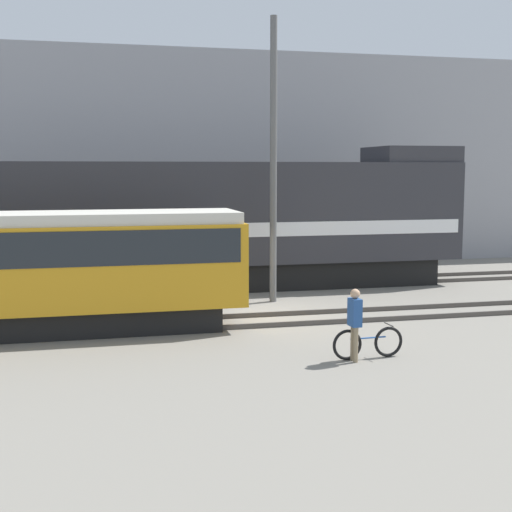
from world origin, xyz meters
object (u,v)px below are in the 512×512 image
Objects in this scene: streetcar at (34,265)px; utility_pole_left at (273,162)px; freight_locomotive at (174,223)px; bicycle at (368,343)px; person at (355,318)px.

utility_pole_left is (7.36, 3.05, 2.76)m from streetcar.
streetcar is at bearing -126.31° from freight_locomotive.
bicycle is 1.05× the size of person.
bicycle is at bearing 22.79° from person.
bicycle is 8.57m from utility_pole_left.
freight_locomotive is 4.72m from utility_pole_left.
streetcar is at bearing 150.20° from bicycle.
person reaches higher than bicycle.
freight_locomotive is at bearing 106.87° from bicycle.
utility_pole_left reaches higher than bicycle.
utility_pole_left is at bearing 22.51° from streetcar.
streetcar reaches higher than person.
freight_locomotive is 11.10m from person.
freight_locomotive is at bearing 133.32° from utility_pole_left.
bicycle is (7.66, -4.39, -1.49)m from streetcar.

